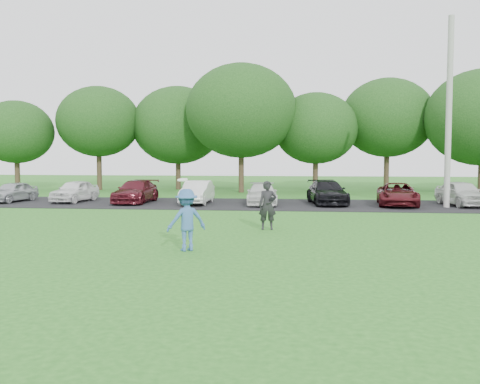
{
  "coord_description": "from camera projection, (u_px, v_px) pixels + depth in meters",
  "views": [
    {
      "loc": [
        2.04,
        -14.22,
        2.55
      ],
      "look_at": [
        0.0,
        3.5,
        1.3
      ],
      "focal_mm": 40.0,
      "sensor_mm": 36.0,
      "label": 1
    }
  ],
  "objects": [
    {
      "name": "ground",
      "position": [
        225.0,
        249.0,
        14.5
      ],
      "size": [
        100.0,
        100.0,
        0.0
      ],
      "primitive_type": "plane",
      "color": "#22631C",
      "rests_on": "ground"
    },
    {
      "name": "parking_lot",
      "position": [
        261.0,
        204.0,
        27.38
      ],
      "size": [
        32.0,
        6.5,
        0.03
      ],
      "primitive_type": "cube",
      "color": "black",
      "rests_on": "ground"
    },
    {
      "name": "utility_pole",
      "position": [
        449.0,
        113.0,
        25.3
      ],
      "size": [
        0.28,
        0.28,
        9.07
      ],
      "primitive_type": "cylinder",
      "color": "#A1A19C",
      "rests_on": "ground"
    },
    {
      "name": "frisbee_player",
      "position": [
        187.0,
        220.0,
        14.14
      ],
      "size": [
        1.23,
        1.06,
        1.94
      ],
      "color": "#36609A",
      "rests_on": "ground"
    },
    {
      "name": "camera_bystander",
      "position": [
        268.0,
        205.0,
        18.14
      ],
      "size": [
        0.65,
        0.47,
        1.66
      ],
      "color": "black",
      "rests_on": "ground"
    },
    {
      "name": "parked_cars",
      "position": [
        270.0,
        193.0,
        27.24
      ],
      "size": [
        28.27,
        4.69,
        1.25
      ],
      "color": "#B0B3B8",
      "rests_on": "parking_lot"
    },
    {
      "name": "tree_row",
      "position": [
        294.0,
        120.0,
        36.54
      ],
      "size": [
        42.39,
        9.85,
        8.64
      ],
      "color": "#38281C",
      "rests_on": "ground"
    }
  ]
}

